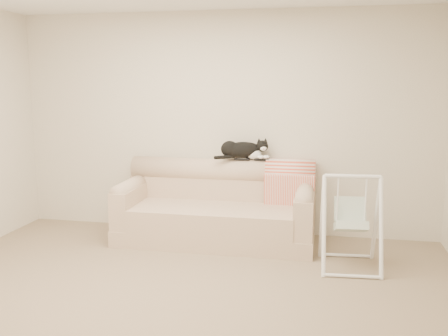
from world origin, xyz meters
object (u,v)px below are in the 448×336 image
at_px(sofa, 217,210).
at_px(remote_a, 242,159).
at_px(tuxedo_cat, 243,150).
at_px(baby_swing, 351,221).
at_px(remote_b, 262,160).

relative_size(sofa, remote_a, 12.20).
bearing_deg(tuxedo_cat, baby_swing, -35.06).
xyz_separation_m(remote_a, tuxedo_cat, (0.01, 0.01, 0.11)).
relative_size(remote_b, tuxedo_cat, 0.27).
bearing_deg(baby_swing, remote_b, 139.64).
xyz_separation_m(sofa, remote_a, (0.25, 0.22, 0.56)).
xyz_separation_m(sofa, tuxedo_cat, (0.26, 0.24, 0.66)).
xyz_separation_m(remote_a, baby_swing, (1.20, -0.82, -0.45)).
distance_m(remote_b, tuxedo_cat, 0.24).
relative_size(sofa, baby_swing, 2.36).
height_order(remote_a, remote_b, remote_a).
relative_size(sofa, remote_b, 12.83).
distance_m(remote_a, tuxedo_cat, 0.11).
bearing_deg(baby_swing, sofa, 157.55).
distance_m(sofa, baby_swing, 1.57).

